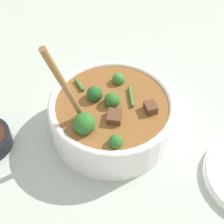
{
  "coord_description": "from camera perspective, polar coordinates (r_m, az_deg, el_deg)",
  "views": [
    {
      "loc": [
        -0.39,
        -0.18,
        0.56
      ],
      "look_at": [
        0.0,
        0.0,
        0.06
      ],
      "focal_mm": 50.0,
      "sensor_mm": 36.0,
      "label": 1
    }
  ],
  "objects": [
    {
      "name": "stew_bowl",
      "position": [
        0.66,
        -0.07,
        -0.32
      ],
      "size": [
        0.27,
        0.27,
        0.27
      ],
      "color": "white",
      "rests_on": "ground_plane"
    },
    {
      "name": "ground_plane",
      "position": [
        0.71,
        0.0,
        -3.11
      ],
      "size": [
        4.0,
        4.0,
        0.0
      ],
      "primitive_type": "plane",
      "color": "#ADBCAD"
    }
  ]
}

